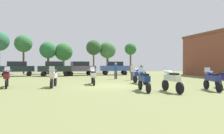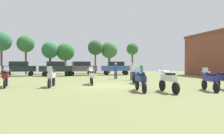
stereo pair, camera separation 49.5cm
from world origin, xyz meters
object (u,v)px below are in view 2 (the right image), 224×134
at_px(tree_5, 132,49).
at_px(car_4, 116,67).
at_px(motorcycle_9, 138,75).
at_px(person_3, 141,70).
at_px(car_1, 81,67).
at_px(tree_6, 65,52).
at_px(motorcycle_4, 91,76).
at_px(tree_7, 109,50).
at_px(motorcycle_5, 168,80).
at_px(tree_3, 50,50).
at_px(motorcycle_1, 210,79).
at_px(tree_4, 95,48).
at_px(person_2, 132,70).
at_px(car_5, 56,67).
at_px(motorcycle_13, 52,77).
at_px(person_1, 116,69).
at_px(motorcycle_10, 140,80).
at_px(tree_1, 26,44).
at_px(car_3, 19,68).
at_px(motorcycle_6, 6,77).
at_px(tree_2, 1,41).

bearing_deg(tree_5, car_4, -127.28).
distance_m(motorcycle_9, person_3, 4.75).
relative_size(car_1, tree_6, 0.87).
xyz_separation_m(motorcycle_4, tree_7, (5.80, 19.82, 3.46)).
bearing_deg(car_1, motorcycle_5, -177.86).
distance_m(tree_3, tree_6, 2.53).
distance_m(motorcycle_1, car_4, 18.57).
distance_m(tree_4, tree_6, 5.21).
distance_m(car_4, person_2, 9.96).
bearing_deg(car_5, tree_7, -48.05).
xyz_separation_m(motorcycle_13, person_1, (6.39, 6.21, 0.32)).
relative_size(tree_6, tree_7, 0.91).
bearing_deg(tree_3, car_1, -51.18).
distance_m(motorcycle_10, person_1, 9.86).
xyz_separation_m(motorcycle_10, tree_1, (-10.93, 24.05, 4.24)).
height_order(motorcycle_1, tree_6, tree_6).
xyz_separation_m(tree_1, tree_5, (18.65, -0.02, -0.60)).
height_order(motorcycle_13, tree_7, tree_7).
distance_m(car_3, tree_1, 7.23).
relative_size(car_4, person_1, 2.46).
xyz_separation_m(motorcycle_6, motorcycle_10, (8.70, -4.24, -0.01)).
distance_m(motorcycle_1, tree_3, 26.84).
relative_size(motorcycle_9, tree_4, 0.39).
height_order(motorcycle_1, person_1, person_1).
relative_size(car_1, car_4, 1.02).
distance_m(car_1, person_2, 10.66).
distance_m(car_5, tree_6, 7.32).
bearing_deg(tree_5, motorcycle_6, -129.67).
height_order(motorcycle_9, car_5, car_5).
bearing_deg(person_3, motorcycle_6, 120.31).
relative_size(car_4, tree_7, 0.78).
bearing_deg(tree_2, tree_1, 22.62).
bearing_deg(motorcycle_4, car_1, 92.79).
xyz_separation_m(tree_3, tree_7, (10.38, 1.16, 0.25)).
height_order(motorcycle_6, tree_2, tree_2).
xyz_separation_m(motorcycle_10, tree_7, (3.38, 24.50, 3.45)).
xyz_separation_m(car_4, tree_3, (-9.92, 5.62, 2.75)).
xyz_separation_m(motorcycle_1, car_1, (-6.60, 18.29, 0.46)).
xyz_separation_m(person_1, tree_4, (-0.27, 13.68, 3.43)).
bearing_deg(car_3, tree_6, -53.01).
distance_m(motorcycle_9, tree_7, 20.53).
distance_m(tree_3, tree_7, 10.45).
distance_m(person_3, tree_2, 22.95).
height_order(motorcycle_10, person_2, person_2).
distance_m(motorcycle_6, car_5, 13.00).
xyz_separation_m(motorcycle_5, tree_5, (6.26, 24.82, 3.61)).
bearing_deg(car_1, motorcycle_6, 144.76).
relative_size(person_3, tree_5, 0.30).
relative_size(car_3, person_3, 2.70).
bearing_deg(tree_7, person_2, -94.38).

